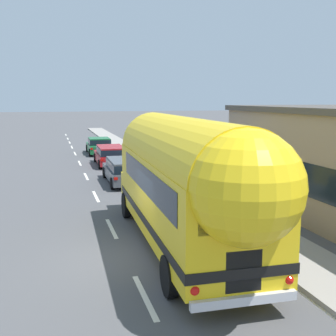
# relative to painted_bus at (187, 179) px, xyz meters

# --- Properties ---
(ground_plane) EXTENTS (300.00, 300.00, 0.00)m
(ground_plane) POSITION_rel_painted_bus_xyz_m (-1.83, 0.17, -2.30)
(ground_plane) COLOR #4C4C4F
(lane_markings) EXTENTS (3.84, 80.00, 0.01)m
(lane_markings) POSITION_rel_painted_bus_xyz_m (0.79, 13.39, -2.30)
(lane_markings) COLOR silver
(lane_markings) RESTS_ON ground
(sidewalk_slab) EXTENTS (2.18, 90.00, 0.15)m
(sidewalk_slab) POSITION_rel_painted_bus_xyz_m (2.97, 10.17, -2.23)
(sidewalk_slab) COLOR gray
(sidewalk_slab) RESTS_ON ground
(painted_bus) EXTENTS (2.84, 11.51, 4.12)m
(painted_bus) POSITION_rel_painted_bus_xyz_m (0.00, 0.00, 0.00)
(painted_bus) COLOR yellow
(painted_bus) RESTS_ON ground
(car_lead) EXTENTS (1.98, 4.84, 1.37)m
(car_lead) POSITION_rel_painted_bus_xyz_m (0.06, 11.23, -1.51)
(car_lead) COLOR #474C51
(car_lead) RESTS_ON ground
(car_second) EXTENTS (2.06, 4.74, 1.37)m
(car_second) POSITION_rel_painted_bus_xyz_m (0.24, 17.93, -1.51)
(car_second) COLOR #A5191E
(car_second) RESTS_ON ground
(car_third) EXTENTS (2.07, 4.64, 1.37)m
(car_third) POSITION_rel_painted_bus_xyz_m (0.20, 24.52, -1.56)
(car_third) COLOR #196633
(car_third) RESTS_ON ground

